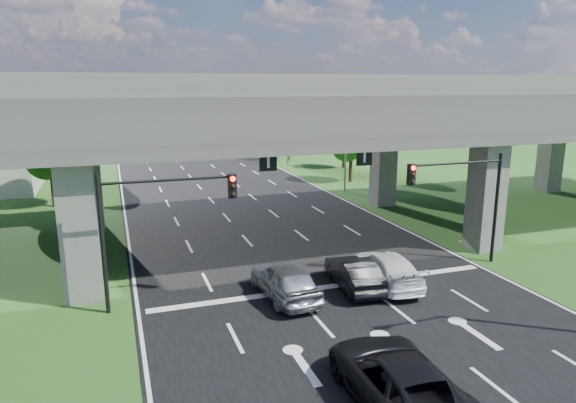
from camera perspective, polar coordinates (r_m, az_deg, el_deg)
ground at (r=22.21m, az=8.12°, el=-12.69°), size 160.00×160.00×0.00m
road at (r=30.78m, az=-0.36°, el=-5.11°), size 18.00×120.00×0.03m
overpass at (r=31.21m, az=-1.57°, el=9.94°), size 80.00×15.00×10.00m
signal_right at (r=28.17m, az=19.02°, el=1.24°), size 5.76×0.54×6.00m
signal_left at (r=22.39m, az=-14.54°, el=-1.37°), size 5.76×0.54×6.00m
streetlight_far at (r=46.19m, az=6.03°, el=8.28°), size 3.38×0.25×10.00m
streetlight_beyond at (r=61.03m, az=-0.39°, el=9.47°), size 3.38×0.25×10.00m
tree_left_near at (r=44.23m, az=-24.98°, el=5.60°), size 4.50×4.50×7.80m
tree_left_mid at (r=52.57m, az=-27.35°, el=5.64°), size 3.91×3.90×6.76m
tree_left_far at (r=60.01m, az=-22.60°, el=7.76°), size 4.80×4.80×8.32m
tree_right_near at (r=51.17m, az=7.11°, el=7.18°), size 4.20×4.20×7.28m
tree_right_mid at (r=59.67m, az=6.33°, el=7.70°), size 3.91×3.90×6.76m
tree_right_far at (r=65.51m, az=0.12°, el=8.81°), size 4.50×4.50×7.80m
car_silver at (r=23.54m, az=-0.36°, el=-8.71°), size 2.32×5.06×1.68m
car_dark at (r=24.83m, az=7.33°, el=-7.90°), size 2.00×4.63×1.48m
car_white at (r=25.58m, az=10.77°, el=-7.31°), size 2.63×5.50×1.55m
car_trailing at (r=16.63m, az=12.23°, el=-18.86°), size 3.11×6.24×1.70m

